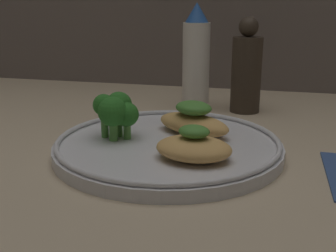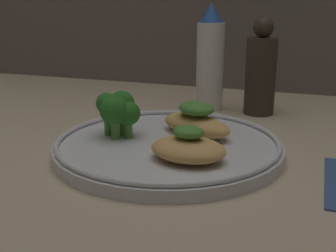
{
  "view_description": "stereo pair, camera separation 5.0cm",
  "coord_description": "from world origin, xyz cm",
  "px_view_note": "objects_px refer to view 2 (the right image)",
  "views": [
    {
      "loc": [
        11.56,
        -46.32,
        17.54
      ],
      "look_at": [
        0.0,
        0.0,
        3.4
      ],
      "focal_mm": 45.0,
      "sensor_mm": 36.0,
      "label": 1
    },
    {
      "loc": [
        16.32,
        -44.87,
        17.54
      ],
      "look_at": [
        0.0,
        0.0,
        3.4
      ],
      "focal_mm": 45.0,
      "sensor_mm": 36.0,
      "label": 2
    }
  ],
  "objects_px": {
    "plate": "(168,145)",
    "broccoli_bunch": "(118,109)",
    "sauce_bottle": "(210,60)",
    "pepper_grinder": "(261,72)"
  },
  "relations": [
    {
      "from": "sauce_bottle",
      "to": "broccoli_bunch",
      "type": "bearing_deg",
      "value": -103.88
    },
    {
      "from": "plate",
      "to": "pepper_grinder",
      "type": "distance_m",
      "value": 0.24
    },
    {
      "from": "plate",
      "to": "broccoli_bunch",
      "type": "xyz_separation_m",
      "value": [
        -0.06,
        -0.0,
        0.04
      ]
    },
    {
      "from": "plate",
      "to": "sauce_bottle",
      "type": "xyz_separation_m",
      "value": [
        -0.01,
        0.23,
        0.07
      ]
    },
    {
      "from": "broccoli_bunch",
      "to": "sauce_bottle",
      "type": "relative_size",
      "value": 0.33
    },
    {
      "from": "sauce_bottle",
      "to": "pepper_grinder",
      "type": "bearing_deg",
      "value": -0.0
    },
    {
      "from": "broccoli_bunch",
      "to": "sauce_bottle",
      "type": "distance_m",
      "value": 0.24
    },
    {
      "from": "broccoli_bunch",
      "to": "sauce_bottle",
      "type": "xyz_separation_m",
      "value": [
        0.06,
        0.23,
        0.03
      ]
    },
    {
      "from": "plate",
      "to": "pepper_grinder",
      "type": "bearing_deg",
      "value": 71.73
    },
    {
      "from": "plate",
      "to": "sauce_bottle",
      "type": "bearing_deg",
      "value": 92.14
    }
  ]
}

